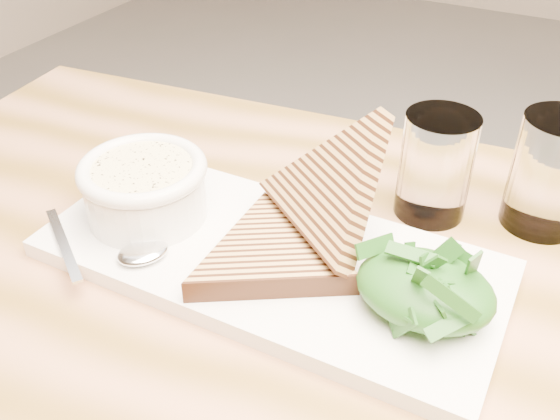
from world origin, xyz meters
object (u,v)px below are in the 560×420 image
at_px(soup_bowl, 146,195).
at_px(glass_near, 436,166).
at_px(table_top, 341,372).
at_px(platter, 270,258).
at_px(glass_far, 551,173).

height_order(soup_bowl, glass_near, glass_near).
distance_m(table_top, platter, 0.12).
bearing_deg(soup_bowl, table_top, -15.09).
bearing_deg(soup_bowl, glass_near, 33.36).
xyz_separation_m(table_top, soup_bowl, (-0.23, 0.06, 0.06)).
bearing_deg(table_top, soup_bowl, 164.91).
distance_m(platter, soup_bowl, 0.14).
xyz_separation_m(soup_bowl, glass_near, (0.24, 0.15, 0.01)).
relative_size(platter, soup_bowl, 3.65).
height_order(platter, glass_far, glass_far).
distance_m(soup_bowl, glass_far, 0.39).
relative_size(table_top, glass_near, 10.50).
xyz_separation_m(table_top, glass_near, (0.00, 0.22, 0.07)).
bearing_deg(platter, glass_near, 55.33).
distance_m(table_top, soup_bowl, 0.25).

